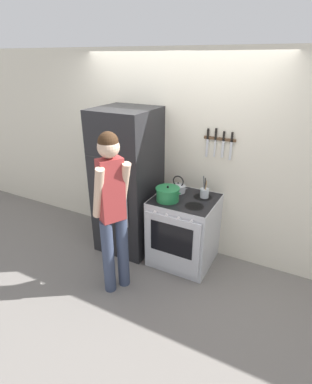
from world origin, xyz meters
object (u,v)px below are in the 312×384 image
tea_kettle (178,188)px  person (112,207)px  stove_range (183,230)px  utensil_jar (205,193)px  refrigerator (128,182)px  dutch_oven_pot (168,194)px

tea_kettle → person: bearing=-107.9°
stove_range → person: size_ratio=0.49×
person → utensil_jar: bearing=-4.5°
refrigerator → person: 0.88m
refrigerator → dutch_oven_pot: bearing=-10.9°
person → refrigerator: bearing=52.3°
dutch_oven_pot → person: 0.75m
refrigerator → utensil_jar: (1.00, 0.16, 0.00)m
stove_range → dutch_oven_pot: dutch_oven_pot is taller
dutch_oven_pot → utensil_jar: 0.46m
dutch_oven_pot → tea_kettle: tea_kettle is taller
person → dutch_oven_pot: bearing=6.1°
tea_kettle → person: 1.02m
stove_range → tea_kettle: size_ratio=3.75×
tea_kettle → utensil_jar: 0.34m
utensil_jar → person: person is taller
refrigerator → dutch_oven_pot: (0.64, -0.12, 0.02)m
dutch_oven_pot → utensil_jar: bearing=38.4°
dutch_oven_pot → person: person is taller
dutch_oven_pot → refrigerator: bearing=169.1°
dutch_oven_pot → tea_kettle: 0.28m
dutch_oven_pot → utensil_jar: (0.36, 0.28, -0.02)m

